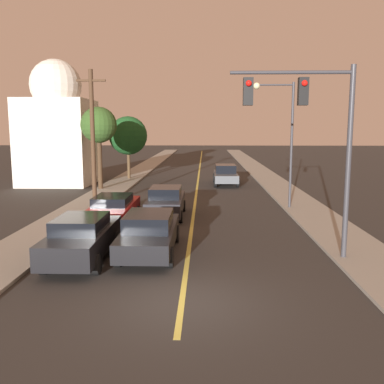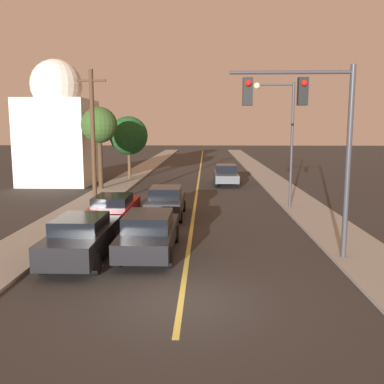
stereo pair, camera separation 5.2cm
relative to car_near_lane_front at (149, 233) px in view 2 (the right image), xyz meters
name	(u,v)px [view 2 (the right image)]	position (x,y,z in m)	size (l,w,h in m)	color
ground_plane	(181,303)	(1.40, -4.38, -0.79)	(200.00, 200.00, 0.00)	#2D2B28
road_surface	(200,170)	(1.40, 31.62, -0.79)	(10.03, 80.00, 0.01)	#2D2B28
sidewalk_left	(143,169)	(-4.86, 31.62, -0.73)	(2.50, 80.00, 0.12)	gray
sidewalk_right	(258,169)	(7.67, 31.62, -0.73)	(2.50, 80.00, 0.12)	gray
car_near_lane_front	(149,233)	(0.00, 0.00, 0.00)	(1.94, 5.00, 1.54)	black
car_near_lane_second	(166,202)	(0.00, 6.54, 0.00)	(1.86, 4.58, 1.57)	black
car_outer_lane_front	(82,237)	(-2.21, -0.84, 0.02)	(1.89, 4.74, 1.57)	black
car_outer_lane_second	(114,210)	(-2.21, 4.24, 0.00)	(1.88, 4.77, 1.49)	red
car_far_oncoming	(226,174)	(3.66, 19.21, 0.03)	(1.93, 4.94, 1.60)	#474C51
traffic_signal_mast	(312,123)	(5.56, -0.53, 3.91)	(4.10, 0.42, 6.47)	#333338
streetlamp_right	(282,127)	(6.22, 8.82, 3.79)	(2.24, 0.36, 6.87)	#333338
utility_pole_left	(93,137)	(-4.21, 8.60, 3.27)	(1.60, 0.24, 7.56)	#422D1E
tree_left_near	(129,136)	(-4.71, 22.33, 3.06)	(3.34, 3.34, 5.42)	#4C3823
tree_left_far	(99,126)	(-5.66, 15.86, 3.89)	(2.59, 2.59, 5.92)	#3D2B1C
domed_building_left	(58,128)	(-9.80, 19.17, 3.69)	(5.37, 5.37, 9.86)	beige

